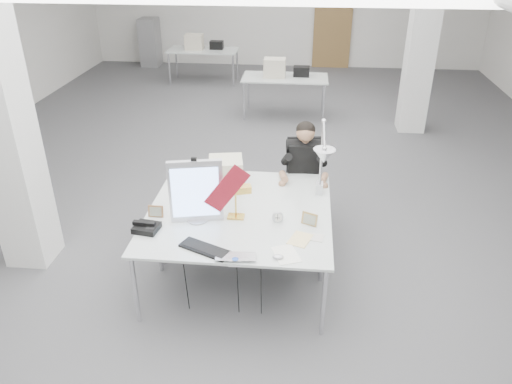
# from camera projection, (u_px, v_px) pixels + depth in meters

# --- Properties ---
(room_shell) EXTENTS (10.04, 14.04, 3.24)m
(room_shell) POSITION_uv_depth(u_px,v_px,m) (263.00, 63.00, 6.43)
(room_shell) COLOR #4A4A4D
(room_shell) RESTS_ON ground
(desk_main) EXTENTS (1.80, 0.90, 0.02)m
(desk_main) POSITION_uv_depth(u_px,v_px,m) (233.00, 236.00, 4.56)
(desk_main) COLOR silver
(desk_main) RESTS_ON room_shell
(desk_second) EXTENTS (1.80, 0.90, 0.02)m
(desk_second) POSITION_uv_depth(u_px,v_px,m) (245.00, 190.00, 5.35)
(desk_second) COLOR silver
(desk_second) RESTS_ON room_shell
(bg_desk_a) EXTENTS (1.60, 0.80, 0.02)m
(bg_desk_a) POSITION_uv_depth(u_px,v_px,m) (285.00, 78.00, 9.38)
(bg_desk_a) COLOR silver
(bg_desk_a) RESTS_ON room_shell
(bg_desk_b) EXTENTS (1.60, 0.80, 0.02)m
(bg_desk_b) POSITION_uv_depth(u_px,v_px,m) (203.00, 50.00, 11.49)
(bg_desk_b) COLOR silver
(bg_desk_b) RESTS_ON room_shell
(filing_cabinet) EXTENTS (0.45, 0.55, 1.20)m
(filing_cabinet) POSITION_uv_depth(u_px,v_px,m) (150.00, 42.00, 12.98)
(filing_cabinet) COLOR gray
(filing_cabinet) RESTS_ON room_shell
(office_chair) EXTENTS (0.64, 0.64, 1.16)m
(office_chair) POSITION_uv_depth(u_px,v_px,m) (303.00, 182.00, 5.89)
(office_chair) COLOR black
(office_chair) RESTS_ON room_shell
(seated_person) EXTENTS (0.52, 0.61, 0.83)m
(seated_person) POSITION_uv_depth(u_px,v_px,m) (304.00, 159.00, 5.70)
(seated_person) COLOR black
(seated_person) RESTS_ON office_chair
(monitor) EXTENTS (0.50, 0.16, 0.62)m
(monitor) POSITION_uv_depth(u_px,v_px,m) (196.00, 191.00, 4.64)
(monitor) COLOR silver
(monitor) RESTS_ON desk_main
(pennant) EXTENTS (0.42, 0.14, 0.47)m
(pennant) POSITION_uv_depth(u_px,v_px,m) (227.00, 189.00, 4.55)
(pennant) COLOR maroon
(pennant) RESTS_ON monitor
(keyboard) EXTENTS (0.49, 0.34, 0.02)m
(keyboard) POSITION_uv_depth(u_px,v_px,m) (205.00, 249.00, 4.33)
(keyboard) COLOR black
(keyboard) RESTS_ON desk_main
(laptop) EXTENTS (0.36, 0.25, 0.03)m
(laptop) POSITION_uv_depth(u_px,v_px,m) (235.00, 261.00, 4.18)
(laptop) COLOR silver
(laptop) RESTS_ON desk_main
(mouse) EXTENTS (0.11, 0.10, 0.04)m
(mouse) POSITION_uv_depth(u_px,v_px,m) (278.00, 257.00, 4.21)
(mouse) COLOR silver
(mouse) RESTS_ON desk_main
(bankers_lamp) EXTENTS (0.36, 0.23, 0.38)m
(bankers_lamp) POSITION_uv_depth(u_px,v_px,m) (236.00, 200.00, 4.74)
(bankers_lamp) COLOR gold
(bankers_lamp) RESTS_ON desk_main
(desk_phone) EXTENTS (0.25, 0.23, 0.06)m
(desk_phone) POSITION_uv_depth(u_px,v_px,m) (147.00, 228.00, 4.61)
(desk_phone) COLOR black
(desk_phone) RESTS_ON desk_main
(picture_frame_left) EXTENTS (0.15, 0.04, 0.12)m
(picture_frame_left) POSITION_uv_depth(u_px,v_px,m) (156.00, 211.00, 4.82)
(picture_frame_left) COLOR #A06D44
(picture_frame_left) RESTS_ON desk_main
(picture_frame_right) EXTENTS (0.16, 0.10, 0.12)m
(picture_frame_right) POSITION_uv_depth(u_px,v_px,m) (309.00, 219.00, 4.68)
(picture_frame_right) COLOR tan
(picture_frame_right) RESTS_ON desk_main
(desk_clock) EXTENTS (0.11, 0.05, 0.11)m
(desk_clock) POSITION_uv_depth(u_px,v_px,m) (278.00, 217.00, 4.73)
(desk_clock) COLOR #B5B5BA
(desk_clock) RESTS_ON desk_main
(paper_stack_a) EXTENTS (0.28, 0.33, 0.01)m
(paper_stack_a) POSITION_uv_depth(u_px,v_px,m) (286.00, 254.00, 4.28)
(paper_stack_a) COLOR white
(paper_stack_a) RESTS_ON desk_main
(paper_stack_b) EXTENTS (0.24, 0.28, 0.01)m
(paper_stack_b) POSITION_uv_depth(u_px,v_px,m) (300.00, 239.00, 4.48)
(paper_stack_b) COLOR #F9DD94
(paper_stack_b) RESTS_ON desk_main
(paper_stack_c) EXTENTS (0.21, 0.16, 0.01)m
(paper_stack_c) POSITION_uv_depth(u_px,v_px,m) (313.00, 237.00, 4.52)
(paper_stack_c) COLOR silver
(paper_stack_c) RESTS_ON desk_main
(beige_monitor) EXTENTS (0.40, 0.39, 0.33)m
(beige_monitor) POSITION_uv_depth(u_px,v_px,m) (226.00, 173.00, 5.31)
(beige_monitor) COLOR beige
(beige_monitor) RESTS_ON desk_second
(architect_lamp) EXTENTS (0.31, 0.78, 0.99)m
(architect_lamp) POSITION_uv_depth(u_px,v_px,m) (322.00, 160.00, 4.82)
(architect_lamp) COLOR silver
(architect_lamp) RESTS_ON desk_second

